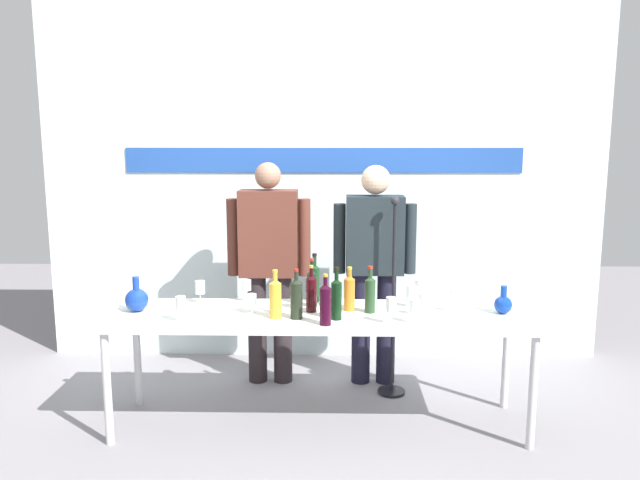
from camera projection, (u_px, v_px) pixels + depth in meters
The scene contains 27 objects.
ground_plane at pixel (319, 424), 3.98m from camera, with size 10.00×10.00×0.00m, color gray.
back_wall at pixel (323, 179), 5.05m from camera, with size 4.59×0.11×3.00m.
display_table at pixel (319, 321), 3.87m from camera, with size 2.65×0.67×0.75m.
decanter_blue_left at pixel (137, 299), 3.88m from camera, with size 0.15×0.15×0.23m.
decanter_blue_right at pixel (503, 304), 3.84m from camera, with size 0.11×0.11×0.18m.
presenter_left at pixel (269, 259), 4.54m from camera, with size 0.62×0.22×1.66m.
presenter_right at pixel (374, 261), 4.52m from camera, with size 0.61×0.22×1.64m.
wine_bottle_0 at pixel (349, 291), 3.90m from camera, with size 0.07×0.07×0.28m.
wine_bottle_1 at pixel (336, 298), 3.70m from camera, with size 0.06×0.06×0.32m.
wine_bottle_2 at pixel (312, 287), 3.99m from camera, with size 0.07×0.07×0.32m.
wine_bottle_3 at pixel (296, 297), 3.72m from camera, with size 0.07×0.07×0.31m.
wine_bottle_4 at pixel (311, 292), 3.87m from camera, with size 0.07×0.07×0.30m.
wine_bottle_5 at pixel (325, 303), 3.60m from camera, with size 0.07×0.07×0.31m.
wine_bottle_6 at pixel (315, 281), 4.11m from camera, with size 0.07×0.07×0.33m.
wine_bottle_7 at pixel (370, 293), 3.85m from camera, with size 0.07×0.07×0.30m.
wine_bottle_8 at pixel (275, 297), 3.73m from camera, with size 0.07×0.07×0.30m.
wine_glass_left_0 at pixel (252, 300), 3.82m from camera, with size 0.06×0.06×0.13m.
wine_glass_left_1 at pixel (181, 304), 3.66m from camera, with size 0.06×0.06×0.16m.
wine_glass_left_2 at pixel (200, 288), 4.07m from camera, with size 0.07×0.07×0.15m.
wine_glass_left_3 at pixel (247, 286), 4.11m from camera, with size 0.06×0.06×0.15m.
wine_glass_right_0 at pixel (420, 286), 4.10m from camera, with size 0.07×0.07×0.15m.
wine_glass_right_1 at pixel (414, 307), 3.63m from camera, with size 0.06×0.06×0.14m.
wine_glass_right_2 at pixel (424, 300), 3.77m from camera, with size 0.06×0.06×0.15m.
wine_glass_right_3 at pixel (411, 292), 3.98m from camera, with size 0.07×0.07×0.14m.
wine_glass_right_4 at pixel (391, 305), 3.61m from camera, with size 0.06×0.06×0.16m.
wine_glass_right_5 at pixel (454, 295), 3.86m from camera, with size 0.06×0.06×0.15m.
microphone_stand at pixel (393, 330), 4.39m from camera, with size 0.20×0.20×1.44m.
Camera 1 is at (0.08, -3.73, 1.84)m, focal length 34.46 mm.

